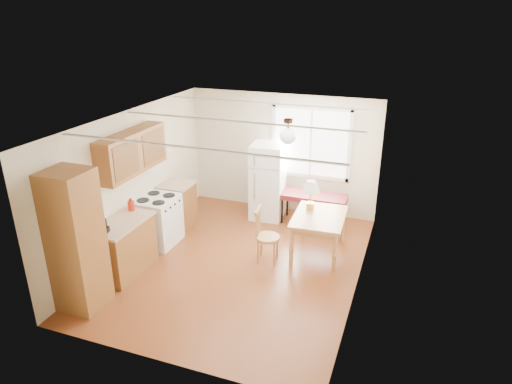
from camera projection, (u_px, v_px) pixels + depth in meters
The scene contains 11 objects.
room_shell at pixel (238, 196), 7.38m from camera, with size 4.60×5.60×2.62m.
kitchen_run at pixel (127, 220), 7.52m from camera, with size 0.65×3.40×2.20m.
window_unit at pixel (311, 143), 9.23m from camera, with size 1.64×0.05×1.51m.
pendant_light at pixel (288, 135), 7.13m from camera, with size 0.26×0.26×0.40m.
refrigerator at pixel (268, 181), 9.32m from camera, with size 0.69×0.70×1.57m.
bench at pixel (313, 198), 9.11m from camera, with size 1.36×0.51×0.63m.
dining_table at pixel (319, 221), 7.96m from camera, with size 0.93×1.21×0.73m.
chair at pixel (263, 231), 7.79m from camera, with size 0.43×0.42×0.95m.
table_lamp at pixel (311, 189), 8.05m from camera, with size 0.31×0.31×0.54m.
coffee_maker at pixel (99, 226), 6.85m from camera, with size 0.23×0.28×0.38m.
kettle at pixel (131, 205), 7.69m from camera, with size 0.12×0.12×0.22m.
Camera 1 is at (2.60, -6.30, 4.09)m, focal length 32.00 mm.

